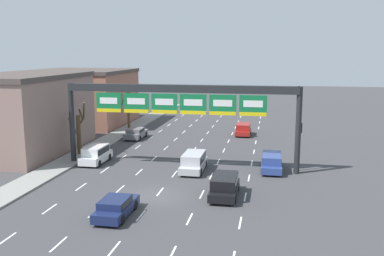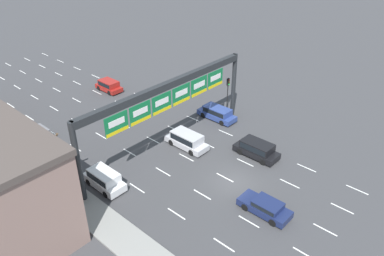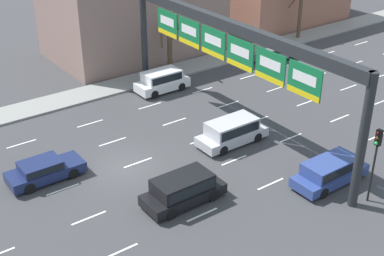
% 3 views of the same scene
% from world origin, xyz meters
% --- Properties ---
extents(ground_plane, '(220.00, 220.00, 0.00)m').
position_xyz_m(ground_plane, '(0.00, 0.00, 0.00)').
color(ground_plane, '#3D3D3F').
extents(sidewalk_left, '(2.80, 110.00, 0.15)m').
position_xyz_m(sidewalk_left, '(-11.30, 0.00, 0.07)').
color(sidewalk_left, gray).
rests_on(sidewalk_left, ground_plane).
extents(lane_dashes, '(13.32, 67.00, 0.01)m').
position_xyz_m(lane_dashes, '(0.00, 13.50, 0.00)').
color(lane_dashes, white).
rests_on(lane_dashes, ground_plane).
extents(sign_gantry, '(21.91, 0.70, 7.79)m').
position_xyz_m(sign_gantry, '(-0.00, 8.14, 6.30)').
color(sign_gantry, '#232628').
rests_on(sign_gantry, ground_plane).
extents(building_near, '(9.82, 15.63, 8.44)m').
position_xyz_m(building_near, '(-17.92, 11.47, 4.23)').
color(building_near, gray).
rests_on(building_near, ground_plane).
extents(building_far, '(13.82, 14.25, 8.13)m').
position_xyz_m(building_far, '(-19.88, 30.04, 4.07)').
color(building_far, '#9E6651').
rests_on(building_far, ground_plane).
extents(car_navy, '(1.86, 4.45, 1.29)m').
position_xyz_m(car_navy, '(-1.58, -4.42, 0.70)').
color(car_navy, '#19234C').
rests_on(car_navy, ground_plane).
extents(suv_silver, '(1.93, 4.85, 1.68)m').
position_xyz_m(suv_silver, '(1.50, 7.30, 0.94)').
color(suv_silver, '#B7B7BC').
rests_on(suv_silver, ground_plane).
extents(car_grey, '(1.98, 4.29, 1.34)m').
position_xyz_m(car_grey, '(-8.33, 20.50, 0.72)').
color(car_grey, slate).
rests_on(car_grey, ground_plane).
extents(suv_black, '(1.98, 4.65, 1.62)m').
position_xyz_m(suv_black, '(5.04, 0.86, 0.91)').
color(suv_black, black).
rests_on(suv_black, ground_plane).
extents(suv_white, '(1.87, 4.29, 1.71)m').
position_xyz_m(suv_white, '(-8.42, 8.31, 0.95)').
color(suv_white, silver).
rests_on(suv_white, ground_plane).
extents(suv_red, '(1.91, 3.98, 1.53)m').
position_xyz_m(suv_red, '(4.80, 25.15, 0.86)').
color(suv_red, maroon).
rests_on(suv_red, ground_plane).
extents(suv_blue, '(1.87, 4.85, 1.54)m').
position_xyz_m(suv_blue, '(8.49, 8.82, 0.86)').
color(suv_blue, navy).
rests_on(suv_blue, ground_plane).
extents(traffic_light_near_gantry, '(0.30, 0.35, 4.42)m').
position_xyz_m(traffic_light_near_gantry, '(10.95, 9.18, 3.17)').
color(traffic_light_near_gantry, black).
rests_on(traffic_light_near_gantry, ground_plane).
extents(tree_bare_closest, '(1.95, 1.94, 6.08)m').
position_xyz_m(tree_bare_closest, '(-11.46, 26.92, 3.20)').
color(tree_bare_closest, brown).
rests_on(tree_bare_closest, sidewalk_left).
extents(tree_bare_second, '(2.01, 2.01, 5.51)m').
position_xyz_m(tree_bare_second, '(-11.43, 11.15, 2.64)').
color(tree_bare_second, brown).
rests_on(tree_bare_second, sidewalk_left).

